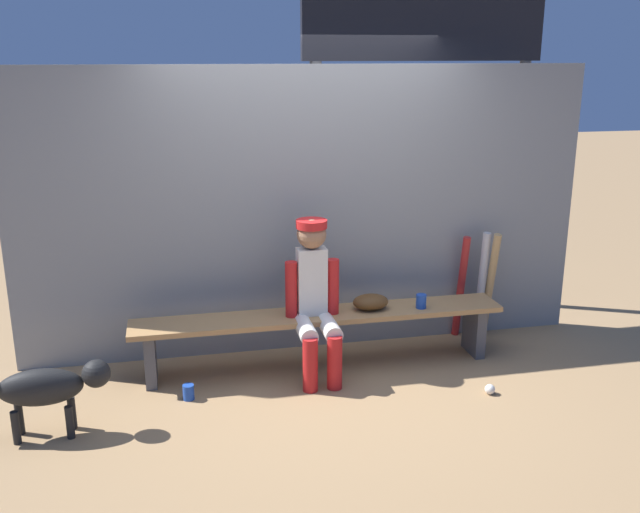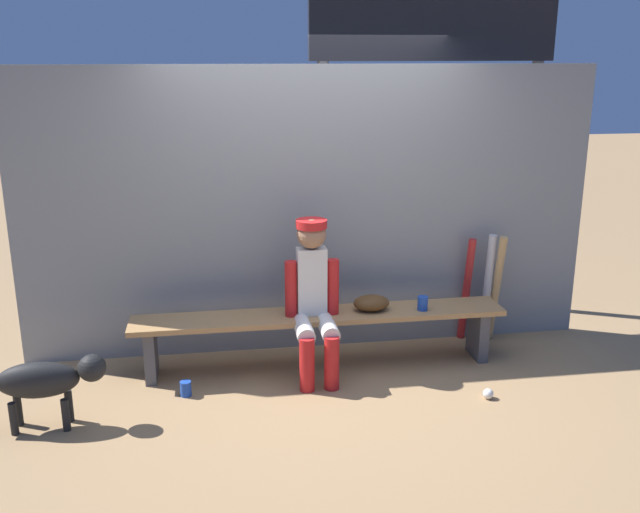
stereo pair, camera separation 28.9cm
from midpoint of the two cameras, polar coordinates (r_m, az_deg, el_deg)
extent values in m
plane|color=#9E7A51|center=(5.53, -1.51, -8.95)|extent=(30.00, 30.00, 0.00)
cube|color=gray|center=(5.56, -2.42, 3.59)|extent=(4.59, 0.03, 2.28)
cube|color=#AD7F4C|center=(5.36, -1.55, -4.84)|extent=(2.86, 0.36, 0.04)
cube|color=#4C4C51|center=(5.38, -15.15, -7.92)|extent=(0.08, 0.29, 0.40)
cube|color=#4C4C51|center=(5.80, 11.03, -5.85)|extent=(0.08, 0.29, 0.40)
cube|color=silver|center=(5.26, -2.25, -2.06)|extent=(0.22, 0.13, 0.52)
sphere|color=#9E7051|center=(5.16, -2.30, 1.82)|extent=(0.22, 0.22, 0.22)
cylinder|color=red|center=(5.14, -2.31, 2.66)|extent=(0.23, 0.23, 0.06)
cylinder|color=silver|center=(5.17, -2.84, -5.91)|extent=(0.13, 0.38, 0.13)
cylinder|color=red|center=(5.08, -2.45, -8.81)|extent=(0.11, 0.11, 0.40)
cylinder|color=red|center=(5.23, -3.94, -2.76)|extent=(0.09, 0.09, 0.44)
cylinder|color=silver|center=(5.20, -0.87, -5.76)|extent=(0.13, 0.38, 0.13)
cylinder|color=red|center=(5.11, -0.44, -8.64)|extent=(0.11, 0.11, 0.40)
cylinder|color=red|center=(5.29, -0.50, -2.53)|extent=(0.09, 0.09, 0.44)
ellipsoid|color=#593819|center=(5.42, 2.61, -3.73)|extent=(0.28, 0.20, 0.12)
cylinder|color=#B22323|center=(6.02, 10.05, -2.46)|extent=(0.09, 0.17, 0.90)
cylinder|color=#B7B7BC|center=(6.02, 11.66, -2.35)|extent=(0.08, 0.14, 0.94)
cylinder|color=tan|center=(6.04, 12.33, -2.35)|extent=(0.07, 0.22, 0.94)
sphere|color=white|center=(5.21, 12.10, -10.53)|extent=(0.07, 0.07, 0.07)
cylinder|color=#1E47AD|center=(5.13, -12.27, -10.75)|extent=(0.08, 0.08, 0.11)
cylinder|color=#1E47AD|center=(5.48, 6.74, -3.65)|extent=(0.08, 0.08, 0.11)
cylinder|color=#3F3F42|center=(6.19, -1.69, 4.94)|extent=(0.10, 0.10, 2.29)
cylinder|color=#3F3F42|center=(6.79, 14.46, 5.45)|extent=(0.10, 0.10, 2.29)
cube|color=black|center=(6.32, 7.25, 19.23)|extent=(2.15, 0.08, 0.82)
ellipsoid|color=black|center=(4.84, -23.41, -9.76)|extent=(0.52, 0.20, 0.24)
sphere|color=black|center=(4.76, -19.43, -8.99)|extent=(0.18, 0.18, 0.18)
cylinder|color=black|center=(4.96, -21.13, -11.82)|extent=(0.05, 0.05, 0.22)
cylinder|color=black|center=(4.86, -21.34, -12.47)|extent=(0.05, 0.05, 0.22)
cylinder|color=black|center=(5.03, -24.81, -11.88)|extent=(0.05, 0.05, 0.22)
cylinder|color=black|center=(4.92, -25.10, -12.52)|extent=(0.05, 0.05, 0.22)
camera|label=1|loc=(0.14, -91.59, -0.46)|focal=39.34mm
camera|label=2|loc=(0.14, 88.41, 0.46)|focal=39.34mm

